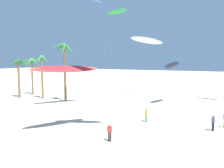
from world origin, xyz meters
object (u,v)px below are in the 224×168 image
at_px(flying_kite_2, 65,69).
at_px(palm_tree_0, 18,66).
at_px(palm_tree_1, 31,64).
at_px(palm_tree_2, 42,64).
at_px(flying_kite_7, 117,12).
at_px(flying_kite_4, 146,40).
at_px(person_far_watcher, 213,122).
at_px(flying_kite_0, 172,65).
at_px(person_near_left, 146,114).
at_px(person_foreground_walker, 110,132).
at_px(palm_tree_3, 64,54).

bearing_deg(flying_kite_2, palm_tree_0, 149.61).
relative_size(palm_tree_1, palm_tree_2, 0.93).
bearing_deg(flying_kite_7, flying_kite_4, -19.40).
height_order(flying_kite_4, flying_kite_7, flying_kite_7).
bearing_deg(person_far_watcher, flying_kite_0, 119.34).
bearing_deg(palm_tree_0, person_far_watcher, -9.35).
height_order(flying_kite_2, person_far_watcher, flying_kite_2).
xyz_separation_m(palm_tree_2, flying_kite_7, (5.62, 20.03, 12.54)).
bearing_deg(person_far_watcher, palm_tree_0, 170.65).
bearing_deg(palm_tree_1, person_near_left, -18.48).
distance_m(person_foreground_walker, person_near_left, 7.68).
xyz_separation_m(palm_tree_2, flying_kite_4, (14.25, 16.99, 5.08)).
height_order(palm_tree_1, person_far_watcher, palm_tree_1).
bearing_deg(palm_tree_0, flying_kite_0, 14.51).
relative_size(palm_tree_2, flying_kite_4, 0.63).
bearing_deg(flying_kite_4, palm_tree_0, -136.02).
relative_size(palm_tree_0, palm_tree_1, 0.99).
relative_size(flying_kite_0, flying_kite_7, 0.37).
xyz_separation_m(flying_kite_0, person_near_left, (-0.06, -12.39, -5.49)).
xyz_separation_m(flying_kite_2, person_far_watcher, (13.56, 6.42, -5.40)).
relative_size(flying_kite_2, person_far_watcher, 6.89).
xyz_separation_m(palm_tree_3, flying_kite_0, (16.86, 6.06, -1.72)).
bearing_deg(flying_kite_2, person_foreground_walker, -10.34).
distance_m(flying_kite_7, person_foreground_walker, 41.83).
distance_m(flying_kite_4, flying_kite_7, 11.80).
xyz_separation_m(palm_tree_1, palm_tree_3, (10.74, -2.88, 1.84)).
height_order(flying_kite_7, person_far_watcher, flying_kite_7).
bearing_deg(flying_kite_2, palm_tree_2, 140.07).
bearing_deg(palm_tree_3, palm_tree_0, -174.80).
bearing_deg(palm_tree_0, flying_kite_2, -30.39).
relative_size(flying_kite_0, person_far_watcher, 4.31).
xyz_separation_m(palm_tree_2, flying_kite_2, (15.86, -13.27, -0.01)).
bearing_deg(flying_kite_4, palm_tree_1, -143.51).
bearing_deg(person_near_left, palm_tree_3, 159.35).
bearing_deg(palm_tree_1, palm_tree_2, -25.84).
height_order(palm_tree_0, flying_kite_0, palm_tree_0).
xyz_separation_m(palm_tree_3, person_near_left, (16.80, -6.33, -7.21)).
distance_m(palm_tree_1, flying_kite_0, 27.79).
xyz_separation_m(flying_kite_2, person_foreground_walker, (5.56, -1.01, -5.41)).
height_order(flying_kite_2, flying_kite_4, flying_kite_4).
bearing_deg(palm_tree_2, palm_tree_3, -3.39).
bearing_deg(palm_tree_3, flying_kite_0, 19.78).
distance_m(palm_tree_1, person_far_watcher, 36.33).
height_order(palm_tree_1, person_foreground_walker, palm_tree_1).
bearing_deg(flying_kite_2, flying_kite_0, 71.19).
bearing_deg(palm_tree_1, palm_tree_0, -80.74).
xyz_separation_m(flying_kite_0, flying_kite_4, (-8.09, 11.25, 5.03)).
distance_m(flying_kite_0, flying_kite_4, 14.74).
bearing_deg(person_near_left, person_far_watcher, -1.62).
relative_size(palm_tree_1, person_far_watcher, 4.52).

